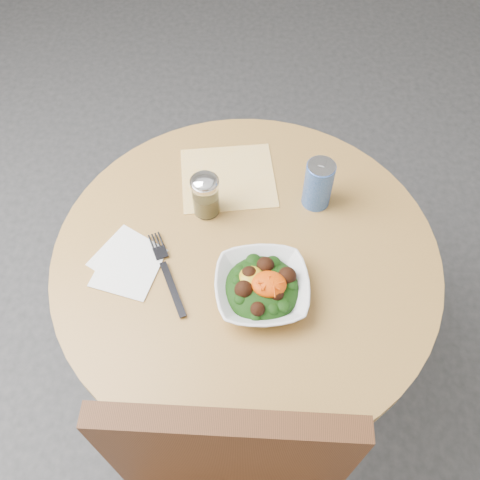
# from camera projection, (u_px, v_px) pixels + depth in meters

# --- Properties ---
(ground) EXTENTS (6.00, 6.00, 0.00)m
(ground) POSITION_uv_depth(u_px,v_px,m) (244.00, 371.00, 1.86)
(ground) COLOR #2E2E30
(ground) RESTS_ON ground
(table) EXTENTS (0.90, 0.90, 0.75)m
(table) POSITION_uv_depth(u_px,v_px,m) (245.00, 295.00, 1.40)
(table) COLOR black
(table) RESTS_ON ground
(cloth_napkin) EXTENTS (0.27, 0.25, 0.00)m
(cloth_napkin) POSITION_uv_depth(u_px,v_px,m) (228.00, 178.00, 1.37)
(cloth_napkin) COLOR orange
(cloth_napkin) RESTS_ON table
(paper_napkins) EXTENTS (0.18, 0.21, 0.00)m
(paper_napkins) POSITION_uv_depth(u_px,v_px,m) (127.00, 263.00, 1.22)
(paper_napkins) COLOR white
(paper_napkins) RESTS_ON table
(salad_bowl) EXTENTS (0.22, 0.22, 0.08)m
(salad_bowl) POSITION_uv_depth(u_px,v_px,m) (262.00, 288.00, 1.15)
(salad_bowl) COLOR silver
(salad_bowl) RESTS_ON table
(fork) EXTENTS (0.12, 0.22, 0.00)m
(fork) POSITION_uv_depth(u_px,v_px,m) (166.00, 270.00, 1.20)
(fork) COLOR black
(fork) RESTS_ON table
(spice_shaker) EXTENTS (0.07, 0.07, 0.12)m
(spice_shaker) POSITION_uv_depth(u_px,v_px,m) (206.00, 195.00, 1.26)
(spice_shaker) COLOR silver
(spice_shaker) RESTS_ON table
(beverage_can) EXTENTS (0.07, 0.07, 0.13)m
(beverage_can) POSITION_uv_depth(u_px,v_px,m) (318.00, 184.00, 1.27)
(beverage_can) COLOR navy
(beverage_can) RESTS_ON table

